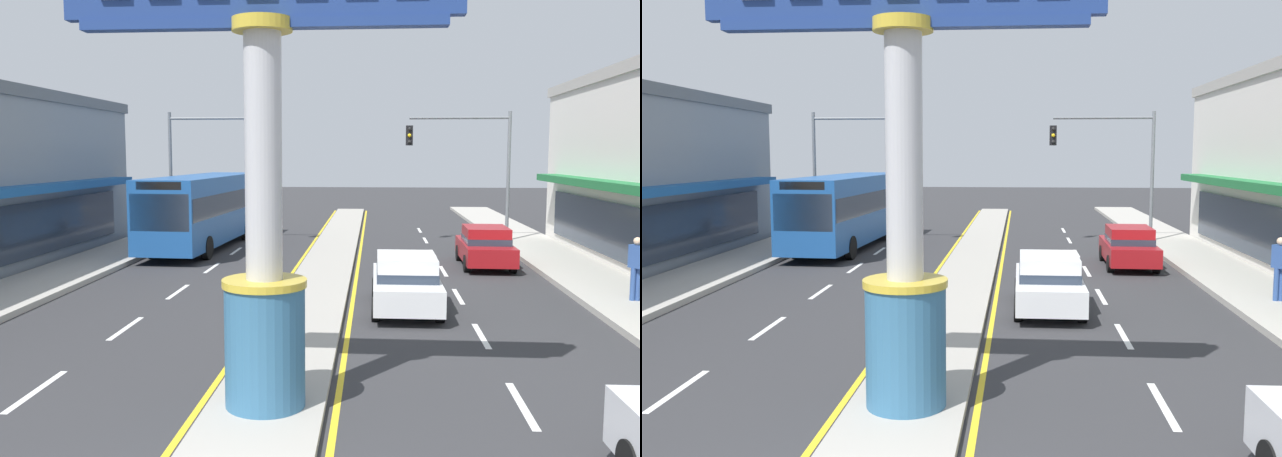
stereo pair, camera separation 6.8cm
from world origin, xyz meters
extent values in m
cube|color=#A39E93|center=(0.00, 18.00, 0.07)|extent=(1.95, 52.00, 0.14)
cube|color=#ADA89E|center=(-8.96, 16.00, 0.09)|extent=(2.78, 60.00, 0.18)
cube|color=#ADA89E|center=(8.96, 16.00, 0.09)|extent=(2.78, 60.00, 0.18)
cube|color=silver|center=(-4.27, 4.80, 0.00)|extent=(0.14, 2.20, 0.01)
cube|color=silver|center=(-4.27, 9.20, 0.00)|extent=(0.14, 2.20, 0.01)
cube|color=silver|center=(-4.27, 13.60, 0.00)|extent=(0.14, 2.20, 0.01)
cube|color=silver|center=(-4.27, 18.00, 0.00)|extent=(0.14, 2.20, 0.01)
cube|color=silver|center=(-4.27, 22.40, 0.00)|extent=(0.14, 2.20, 0.01)
cube|color=silver|center=(-4.27, 26.80, 0.00)|extent=(0.14, 2.20, 0.01)
cube|color=silver|center=(-4.27, 31.20, 0.00)|extent=(0.14, 2.20, 0.01)
cube|color=silver|center=(4.27, 4.80, 0.00)|extent=(0.14, 2.20, 0.01)
cube|color=silver|center=(4.27, 9.20, 0.00)|extent=(0.14, 2.20, 0.01)
cube|color=silver|center=(4.27, 13.60, 0.00)|extent=(0.14, 2.20, 0.01)
cube|color=silver|center=(4.27, 18.00, 0.00)|extent=(0.14, 2.20, 0.01)
cube|color=silver|center=(4.27, 22.40, 0.00)|extent=(0.14, 2.20, 0.01)
cube|color=silver|center=(4.27, 26.80, 0.00)|extent=(0.14, 2.20, 0.01)
cube|color=silver|center=(4.27, 31.20, 0.00)|extent=(0.14, 2.20, 0.01)
cube|color=yellow|center=(-1.15, 18.00, 0.00)|extent=(0.12, 52.00, 0.01)
cube|color=yellow|center=(1.15, 18.00, 0.00)|extent=(0.12, 52.00, 0.01)
cylinder|color=#33668C|center=(0.00, 4.11, 1.13)|extent=(1.31, 1.31, 1.97)
cylinder|color=gold|center=(0.00, 4.11, 2.17)|extent=(1.38, 1.38, 0.12)
cylinder|color=#B7B7BC|center=(0.00, 4.11, 4.21)|extent=(0.59, 0.59, 4.20)
cylinder|color=gold|center=(0.00, 4.11, 6.21)|extent=(0.95, 0.95, 0.20)
cube|color=navy|center=(0.00, 4.11, 6.23)|extent=(5.71, 0.29, 0.16)
cube|color=#195193|center=(-10.22, 15.37, 3.00)|extent=(0.90, 19.08, 0.30)
cube|color=#283342|center=(-10.63, 15.37, 1.50)|extent=(0.08, 18.40, 2.00)
cube|color=#1E7038|center=(9.91, 17.64, 3.15)|extent=(0.90, 17.75, 0.30)
cube|color=#283342|center=(10.32, 17.64, 1.50)|extent=(0.08, 17.12, 2.00)
cylinder|color=slate|center=(-7.97, 25.19, 3.10)|extent=(0.16, 0.16, 6.20)
cylinder|color=slate|center=(-5.66, 25.19, 5.90)|extent=(4.62, 0.12, 0.12)
cube|color=black|center=(-3.35, 25.03, 5.09)|extent=(0.32, 0.24, 0.92)
sphere|color=black|center=(-3.35, 24.89, 5.39)|extent=(0.17, 0.17, 0.17)
sphere|color=yellow|center=(-3.35, 24.89, 5.09)|extent=(0.17, 0.17, 0.17)
sphere|color=black|center=(-3.35, 24.89, 4.79)|extent=(0.17, 0.17, 0.17)
cylinder|color=slate|center=(7.97, 25.69, 3.10)|extent=(0.16, 0.16, 6.20)
cylinder|color=slate|center=(5.66, 25.69, 5.90)|extent=(4.62, 0.12, 0.12)
cube|color=black|center=(3.35, 25.53, 5.09)|extent=(0.32, 0.24, 0.92)
sphere|color=black|center=(3.35, 25.39, 5.39)|extent=(0.17, 0.17, 0.17)
sphere|color=yellow|center=(3.35, 25.39, 5.09)|extent=(0.17, 0.17, 0.17)
sphere|color=black|center=(3.35, 25.39, 4.79)|extent=(0.17, 0.17, 0.17)
cube|color=white|center=(2.62, 11.75, 0.60)|extent=(1.76, 4.30, 0.66)
cube|color=white|center=(2.62, 11.58, 1.23)|extent=(1.55, 2.15, 0.60)
cube|color=#283342|center=(2.62, 11.58, 1.05)|extent=(1.58, 2.17, 0.24)
cylinder|color=black|center=(1.81, 13.09, 0.31)|extent=(0.22, 0.62, 0.62)
cylinder|color=black|center=(3.43, 13.09, 0.31)|extent=(0.22, 0.62, 0.62)
cylinder|color=black|center=(1.81, 10.42, 0.31)|extent=(0.22, 0.62, 0.62)
cylinder|color=black|center=(3.43, 10.42, 0.31)|extent=(0.22, 0.62, 0.62)
cube|color=#1E5199|center=(-5.92, 23.51, 1.81)|extent=(3.09, 11.32, 2.90)
cube|color=#283342|center=(-5.92, 23.51, 2.11)|extent=(3.10, 11.09, 0.90)
cube|color=#283342|center=(-6.22, 17.96, 2.06)|extent=(2.30, 0.20, 1.40)
cube|color=black|center=(-6.22, 17.96, 3.06)|extent=(1.75, 0.17, 0.30)
cylinder|color=black|center=(-4.96, 19.98, 0.48)|extent=(0.33, 0.97, 0.96)
cylinder|color=black|center=(-7.25, 20.10, 0.48)|extent=(0.33, 0.97, 0.96)
cylinder|color=black|center=(-4.62, 26.36, 0.48)|extent=(0.33, 0.97, 0.96)
cylinder|color=black|center=(-6.92, 26.48, 0.48)|extent=(0.33, 0.97, 0.96)
cube|color=maroon|center=(5.92, 19.17, 0.60)|extent=(1.83, 4.33, 0.66)
cube|color=maroon|center=(5.92, 19.00, 1.23)|extent=(1.58, 2.18, 0.60)
cube|color=#283342|center=(5.92, 19.00, 1.05)|extent=(1.62, 2.20, 0.24)
cylinder|color=black|center=(5.14, 20.52, 0.31)|extent=(0.23, 0.62, 0.62)
cylinder|color=black|center=(6.75, 20.49, 0.31)|extent=(0.23, 0.62, 0.62)
cylinder|color=black|center=(5.09, 17.85, 0.31)|extent=(0.23, 0.62, 0.62)
cylinder|color=black|center=(6.71, 17.82, 0.31)|extent=(0.23, 0.62, 0.62)
cylinder|color=#2D4C8C|center=(8.93, 12.61, 0.64)|extent=(0.14, 0.14, 0.92)
cylinder|color=#2D4C8C|center=(9.07, 12.61, 0.64)|extent=(0.14, 0.14, 0.92)
cube|color=#2D4C8C|center=(9.00, 12.61, 1.42)|extent=(0.40, 0.46, 0.64)
sphere|color=beige|center=(9.00, 12.61, 1.84)|extent=(0.22, 0.22, 0.22)
camera|label=1|loc=(1.75, -6.47, 4.23)|focal=37.92mm
camera|label=2|loc=(1.82, -6.47, 4.23)|focal=37.92mm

